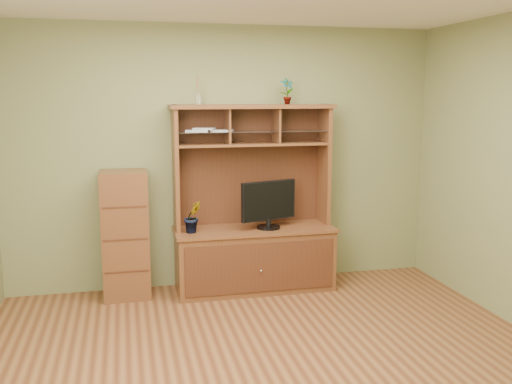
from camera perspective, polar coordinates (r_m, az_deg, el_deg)
name	(u,v)px	position (r m, az deg, el deg)	size (l,w,h in m)	color
room	(275,188)	(4.04, 1.92, 0.44)	(4.54, 4.04, 2.74)	#522B17
media_hutch	(254,239)	(5.91, -0.22, -4.75)	(1.66, 0.61, 1.90)	#4D2B16
monitor	(269,204)	(5.77, 1.27, -1.16)	(0.60, 0.24, 0.49)	black
orchid_plant	(193,217)	(5.66, -6.34, -2.47)	(0.18, 0.14, 0.32)	#355D20
top_plant	(287,91)	(5.88, 3.12, 10.04)	(0.14, 0.09, 0.26)	#386423
reed_diffuser	(198,94)	(5.70, -5.87, 9.77)	(0.05, 0.05, 0.27)	silver
magazines	(208,130)	(5.72, -4.87, 6.19)	(0.50, 0.22, 0.04)	silver
side_cabinet	(125,235)	(5.79, -12.93, -4.17)	(0.45, 0.41, 1.27)	#4D2B16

